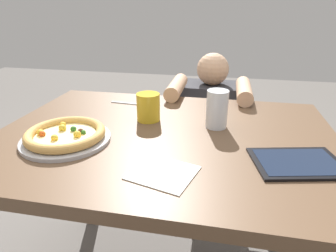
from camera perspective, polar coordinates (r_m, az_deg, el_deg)
name	(u,v)px	position (r m, az deg, el deg)	size (l,w,h in m)	color
dining_table	(165,163)	(1.05, -0.65, -7.32)	(1.15, 0.84, 0.75)	brown
pizza_near	(66,135)	(0.98, -19.42, -1.77)	(0.28, 0.28, 0.04)	#B7B7BC
drink_cup_colored	(148,107)	(1.09, -3.88, 3.73)	(0.09, 0.09, 0.10)	gold
water_cup_clear	(217,109)	(1.03, 9.57, 3.39)	(0.08, 0.08, 0.13)	silver
paper_napkin	(163,173)	(0.77, -0.99, -9.14)	(0.16, 0.14, 0.00)	white
fork	(135,104)	(1.28, -6.48, 4.31)	(0.20, 0.04, 0.00)	silver
tablet	(298,163)	(0.88, 24.05, -6.59)	(0.27, 0.22, 0.01)	black
diner_seated	(209,138)	(1.73, 7.95, -2.38)	(0.39, 0.51, 0.92)	#333847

